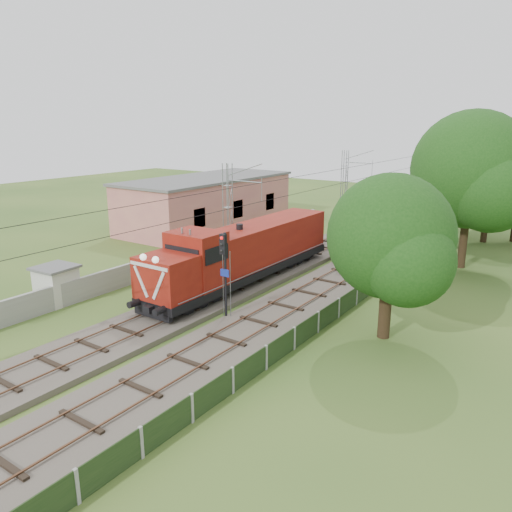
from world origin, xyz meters
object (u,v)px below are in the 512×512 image
Objects in this scene: locomotive at (244,252)px; signal_post at (224,261)px; coach_rake at (464,190)px; relay_hut at (57,284)px.

locomotive is 3.48× the size of signal_post.
signal_post is at bearing -92.48° from coach_rake.
signal_post is at bearing 18.93° from relay_hut.
relay_hut is at bearing -103.82° from coach_rake.
locomotive reaches higher than coach_rake.
locomotive is 41.20m from coach_rake.
signal_post is (2.97, -5.94, 1.20)m from locomotive.
locomotive is 12.09m from relay_hut.
coach_rake is (5.00, 40.90, 0.18)m from locomotive.
relay_hut is at bearing -127.94° from locomotive.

